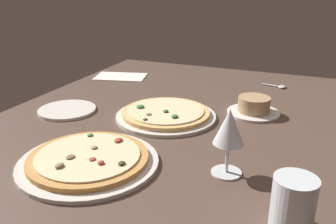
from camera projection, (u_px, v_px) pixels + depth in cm
name	position (u px, v px, depth cm)	size (l,w,h in cm)	color
dining_table	(170.00, 131.00, 108.84)	(150.00, 110.00, 4.00)	brown
pizza_main	(166.00, 114.00, 113.16)	(31.36, 31.36, 3.39)	silver
pizza_side	(88.00, 160.00, 85.13)	(33.15, 33.15, 3.37)	silver
ramekin_on_saucer	(254.00, 107.00, 116.00)	(16.77, 16.77, 5.62)	silver
wine_glass_far	(229.00, 130.00, 77.89)	(6.93, 6.93, 15.39)	silver
water_glass	(293.00, 207.00, 62.47)	(7.66, 7.66, 10.03)	silver
side_plate	(67.00, 110.00, 118.82)	(18.66, 18.66, 0.90)	silver
paper_menu	(121.00, 77.00, 159.24)	(13.67, 21.64, 0.30)	white
spoon	(279.00, 86.00, 143.98)	(4.45, 9.76, 1.00)	silver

